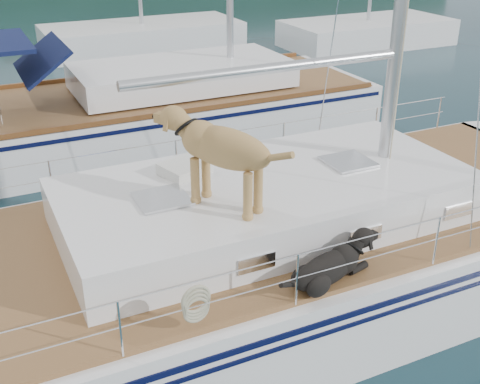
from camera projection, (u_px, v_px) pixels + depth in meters
ground at (213, 313)px, 8.01m from camera, size 120.00×120.00×0.00m
main_sailboat at (218, 268)px, 7.74m from camera, size 12.00×3.80×14.01m
neighbor_sailboat at (138, 116)px, 13.51m from camera, size 11.00×3.50×13.30m
bg_boat_center at (143, 37)px, 22.39m from camera, size 7.20×3.00×11.65m
bg_boat_east at (367, 33)px, 23.05m from camera, size 6.40×3.00×11.65m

